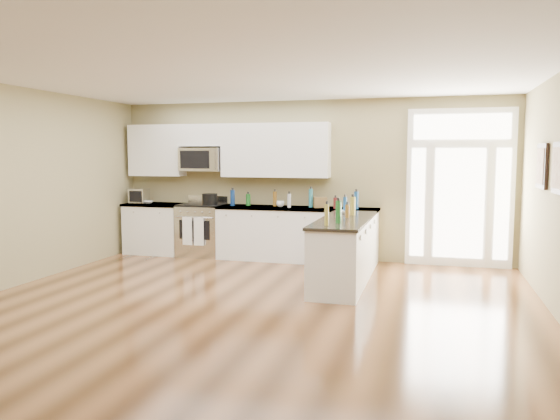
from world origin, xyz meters
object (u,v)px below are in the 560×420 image
Objects in this scene: peninsula_cabinet at (344,253)px; stockpot at (210,199)px; toaster_oven at (139,196)px; kitchen_range at (202,230)px.

peninsula_cabinet is 8.37× the size of stockpot.
peninsula_cabinet is 4.40m from toaster_oven.
stockpot is at bearing 0.87° from toaster_oven.
stockpot is (-2.67, 1.40, 0.62)m from peninsula_cabinet.
toaster_oven is at bearing -178.91° from kitchen_range.
peninsula_cabinet is at bearing -17.46° from toaster_oven.
peninsula_cabinet is at bearing -26.93° from kitchen_range.
stockpot is 1.44m from toaster_oven.
toaster_oven reaches higher than peninsula_cabinet.
kitchen_range is at bearing 2.75° from toaster_oven.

